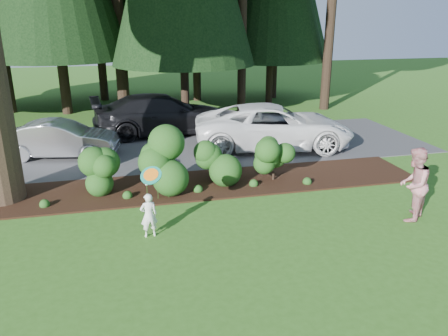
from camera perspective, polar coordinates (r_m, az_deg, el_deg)
The scene contains 11 objects.
ground at distance 10.48m, azimuth -5.75°, elevation -9.11°, with size 80.00×80.00×0.00m, color #305C1A.
mulch_bed at distance 13.41m, azimuth -7.63°, elevation -2.55°, with size 16.00×2.50×0.05m, color black.
driveway at distance 17.43m, azimuth -9.08°, elevation 2.48°, with size 22.00×6.00×0.03m, color #38383A.
shrub_row at distance 13.12m, azimuth -4.39°, elevation 0.72°, with size 6.53×1.60×1.61m.
lily_cluster at distance 12.43m, azimuth -8.69°, elevation -2.06°, with size 0.69×0.09×0.57m.
car_silver_wagon at distance 17.10m, azimuth -20.53°, elevation 3.55°, with size 1.42×4.07×1.34m, color #B5B5BA.
car_white_suv at distance 17.27m, azimuth 6.52°, elevation 5.43°, with size 2.83×6.14×1.71m, color white.
car_dark_suv at distance 19.48m, azimuth -8.05°, elevation 6.98°, with size 2.43×5.99×1.74m, color black.
child at distance 10.43m, azimuth -9.80°, elevation -6.10°, with size 0.40×0.26×1.09m, color white.
adult at distance 11.97m, azimuth 23.53°, elevation -1.98°, with size 0.93×0.72×1.91m, color #A8162D.
frisbee at distance 9.85m, azimuth -9.51°, elevation -0.93°, with size 0.55×0.42×0.41m.
Camera 1 is at (-1.09, -9.18, 4.95)m, focal length 35.00 mm.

